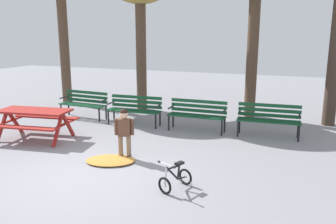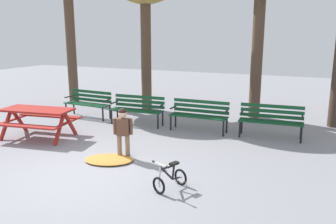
# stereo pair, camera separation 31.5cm
# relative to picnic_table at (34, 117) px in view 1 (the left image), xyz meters

# --- Properties ---
(ground) EXTENTS (36.00, 36.00, 0.00)m
(ground) POSITION_rel_picnic_table_xyz_m (2.58, -1.50, -0.59)
(ground) COLOR gray
(picnic_table) EXTENTS (1.98, 1.60, 0.79)m
(picnic_table) POSITION_rel_picnic_table_xyz_m (0.00, 0.00, 0.00)
(picnic_table) COLOR maroon
(picnic_table) RESTS_ON ground
(park_bench_far_left) EXTENTS (1.63, 0.56, 0.85)m
(park_bench_far_left) POSITION_rel_picnic_table_xyz_m (-0.18, 2.40, -0.08)
(park_bench_far_left) COLOR #144728
(park_bench_far_left) RESTS_ON ground
(park_bench_left) EXTENTS (1.62, 0.54, 0.85)m
(park_bench_left) POSITION_rel_picnic_table_xyz_m (1.71, 2.23, -0.08)
(park_bench_left) COLOR #144728
(park_bench_left) RESTS_ON ground
(park_bench_right) EXTENTS (1.61, 0.48, 0.85)m
(park_bench_right) POSITION_rel_picnic_table_xyz_m (3.61, 2.29, -0.08)
(park_bench_right) COLOR #144728
(park_bench_right) RESTS_ON ground
(park_bench_far_right) EXTENTS (1.63, 0.57, 0.85)m
(park_bench_far_right) POSITION_rel_picnic_table_xyz_m (5.50, 2.44, -0.08)
(park_bench_far_right) COLOR #144728
(park_bench_far_right) RESTS_ON ground
(child_standing) EXTENTS (0.40, 0.24, 1.10)m
(child_standing) POSITION_rel_picnic_table_xyz_m (2.80, -0.40, 0.06)
(child_standing) COLOR #7F664C
(child_standing) RESTS_ON ground
(kids_bicycle) EXTENTS (0.53, 0.63, 0.54)m
(kids_bicycle) POSITION_rel_picnic_table_xyz_m (4.36, -1.43, -0.39)
(kids_bicycle) COLOR black
(kids_bicycle) RESTS_ON ground
(leaf_pile) EXTENTS (1.22, 1.03, 0.07)m
(leaf_pile) POSITION_rel_picnic_table_xyz_m (2.62, -0.71, -0.56)
(leaf_pile) COLOR #C68438
(leaf_pile) RESTS_ON ground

